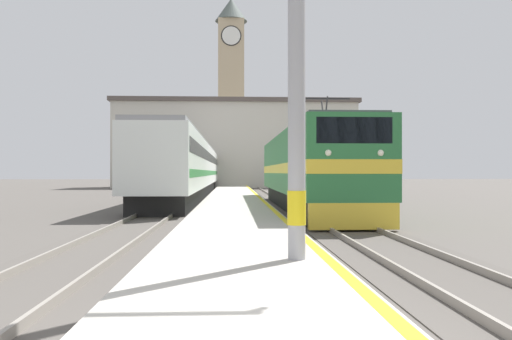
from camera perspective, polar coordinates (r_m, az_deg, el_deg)
ground_plane at (r=35.07m, az=-2.56°, el=-3.25°), size 200.00×200.00×0.00m
platform at (r=30.07m, az=-2.53°, el=-3.45°), size 3.39×140.00×0.31m
rail_track_near at (r=30.30m, az=4.23°, el=-3.66°), size 2.83×140.00×0.16m
rail_track_far at (r=30.24m, az=-8.72°, el=-3.66°), size 2.83×140.00×0.16m
locomotive_train at (r=24.79m, az=5.78°, el=0.04°), size 2.92×19.55×4.79m
passenger_train at (r=41.98m, az=-7.05°, el=0.21°), size 2.92×45.18×4.03m
catenary_mast at (r=9.16m, az=5.12°, el=16.67°), size 2.87×0.33×8.50m
clock_tower at (r=74.41m, az=-2.85°, el=9.55°), size 4.69×4.69×27.44m
station_building at (r=60.91m, az=-2.34°, el=2.96°), size 29.02×8.15×10.46m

